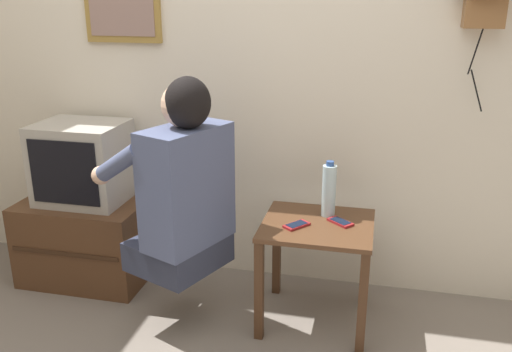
% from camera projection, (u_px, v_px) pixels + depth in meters
% --- Properties ---
extents(wall_back, '(6.80, 0.05, 2.55)m').
position_uv_depth(wall_back, '(250.00, 48.00, 2.78)').
color(wall_back, silver).
rests_on(wall_back, ground_plane).
extents(side_table, '(0.52, 0.47, 0.52)m').
position_uv_depth(side_table, '(317.00, 244.00, 2.57)').
color(side_table, '#51331E').
rests_on(side_table, ground_plane).
extents(person, '(0.63, 0.58, 0.91)m').
position_uv_depth(person, '(183.00, 186.00, 2.44)').
color(person, '#2D3347').
rests_on(person, ground_plane).
extents(tv_stand, '(0.68, 0.47, 0.46)m').
position_uv_depth(tv_stand, '(88.00, 239.00, 3.04)').
color(tv_stand, '#51331E').
rests_on(tv_stand, ground_plane).
extents(television, '(0.46, 0.38, 0.43)m').
position_uv_depth(television, '(83.00, 162.00, 2.91)').
color(television, '#ADA89E').
rests_on(television, tv_stand).
extents(cell_phone_held, '(0.12, 0.13, 0.01)m').
position_uv_depth(cell_phone_held, '(297.00, 225.00, 2.50)').
color(cell_phone_held, maroon).
rests_on(cell_phone_held, side_table).
extents(cell_phone_spare, '(0.13, 0.13, 0.01)m').
position_uv_depth(cell_phone_spare, '(340.00, 222.00, 2.53)').
color(cell_phone_spare, maroon).
rests_on(cell_phone_spare, side_table).
extents(water_bottle, '(0.07, 0.07, 0.27)m').
position_uv_depth(water_bottle, '(329.00, 190.00, 2.58)').
color(water_bottle, silver).
rests_on(water_bottle, side_table).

